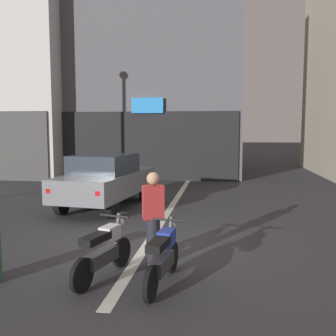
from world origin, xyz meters
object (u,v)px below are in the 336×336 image
(car_grey_crossing_near, at_px, (106,179))
(motorcycle_white_row_leftmost, at_px, (104,251))
(person_by_motorcycles, at_px, (153,219))
(motorcycle_blue_row_left_mid, at_px, (163,256))

(car_grey_crossing_near, bearing_deg, motorcycle_white_row_leftmost, -72.96)
(motorcycle_white_row_leftmost, distance_m, person_by_motorcycles, 1.01)
(car_grey_crossing_near, xyz_separation_m, person_by_motorcycles, (2.32, -4.69, -0.03))
(motorcycle_white_row_leftmost, xyz_separation_m, person_by_motorcycles, (0.70, 0.61, 0.40))
(motorcycle_white_row_leftmost, xyz_separation_m, motorcycle_blue_row_left_mid, (0.99, -0.14, 0.00))
(person_by_motorcycles, bearing_deg, motorcycle_blue_row_left_mid, -69.05)
(car_grey_crossing_near, height_order, motorcycle_white_row_leftmost, car_grey_crossing_near)
(motorcycle_white_row_leftmost, height_order, person_by_motorcycles, person_by_motorcycles)
(motorcycle_white_row_leftmost, relative_size, motorcycle_blue_row_left_mid, 0.98)
(motorcycle_blue_row_left_mid, height_order, person_by_motorcycles, person_by_motorcycles)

